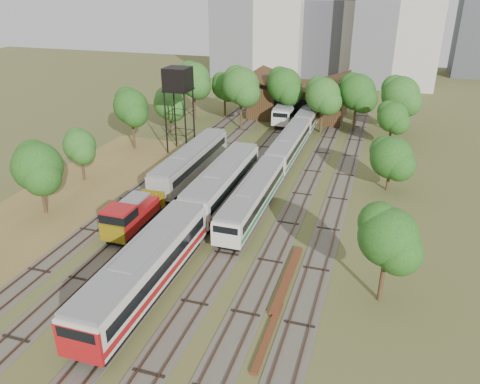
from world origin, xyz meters
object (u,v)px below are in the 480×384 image
(railcar_green_set, at_px, (289,145))
(water_tower, at_px, (178,81))
(railcar_red_set, at_px, (191,219))
(shunter_locomotive, at_px, (130,217))

(railcar_green_set, distance_m, water_tower, 17.19)
(railcar_red_set, xyz_separation_m, shunter_locomotive, (-6.00, -0.67, -0.50))
(railcar_red_set, height_order, shunter_locomotive, railcar_red_set)
(shunter_locomotive, distance_m, water_tower, 24.99)
(railcar_green_set, relative_size, water_tower, 4.47)
(railcar_red_set, relative_size, water_tower, 2.97)
(railcar_green_set, xyz_separation_m, water_tower, (-15.08, -1.88, 8.04))
(railcar_green_set, bearing_deg, shunter_locomotive, -111.86)
(railcar_red_set, xyz_separation_m, railcar_green_set, (4.00, 24.26, -0.32))
(railcar_red_set, distance_m, water_tower, 26.13)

